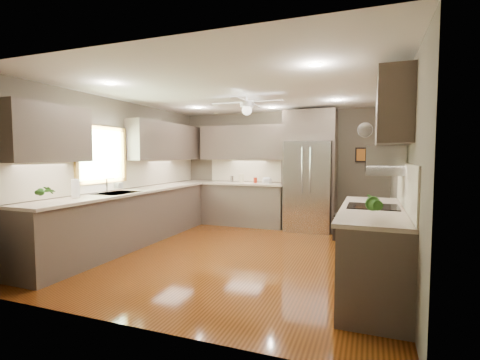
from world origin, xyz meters
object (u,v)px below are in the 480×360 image
Objects in this scene: canister_b at (232,179)px; bowl at (267,182)px; microwave at (385,160)px; canister_d at (255,180)px; potted_plant_left at (44,191)px; refrigerator at (309,173)px; canister_c at (242,178)px; soap_bottle at (120,185)px; potted_plant_right at (374,203)px; paper_towel at (76,188)px; stool at (344,227)px.

bowl is (0.80, 0.02, -0.04)m from canister_b.
canister_d is at bearing 132.24° from microwave.
potted_plant_left is 4.19m from microwave.
canister_d is 1.20m from refrigerator.
canister_d is 4.28m from potted_plant_left.
canister_c is 0.99× the size of soap_bottle.
soap_bottle is 0.63× the size of potted_plant_right.
canister_b is at bearing 74.78° from paper_towel.
stool is at bearing -17.57° from canister_c.
refrigerator is at bearing -1.53° from canister_b.
canister_d is 0.56× the size of bowl.
potted_plant_right is 0.57× the size of microwave.
canister_d is 0.22× the size of microwave.
microwave is 1.21× the size of stool.
canister_b is 2.67m from stool.
potted_plant_left reaches higher than paper_towel.
canister_d is (0.54, 0.01, -0.01)m from canister_b.
canister_c is 0.65× the size of potted_plant_left.
refrigerator is 5.40× the size of stool.
canister_b is 0.53× the size of paper_towel.
potted_plant_left reaches higher than soap_bottle.
bowl is (0.25, 0.01, -0.03)m from canister_d.
canister_d is 2.93m from soap_bottle.
bowl is at bearing 52.99° from soap_bottle.
refrigerator is 4.36m from paper_towel.
canister_b is at bearing 164.10° from stool.
paper_towel is at bearing 175.84° from potted_plant_right.
potted_plant_left is at bearing -176.42° from potted_plant_right.
microwave is 2.03× the size of paper_towel.
potted_plant_left is at bearing -87.65° from paper_towel.
canister_c reaches higher than canister_b.
refrigerator is at bearing -2.56° from canister_d.
soap_bottle is at bearing -123.17° from canister_d.
canister_d is 0.26m from bowl.
canister_c is 4.18m from potted_plant_left.
canister_c is at bearing 135.66° from microwave.
canister_c is 0.08× the size of refrigerator.
potted_plant_left is at bearing -123.74° from refrigerator.
microwave is at bearing 83.49° from potted_plant_right.
soap_bottle is 0.93× the size of bowl.
soap_bottle is at bearing 175.74° from microwave.
potted_plant_right is 4.35m from bowl.
canister_c is 0.72× the size of paper_towel.
microwave reaches higher than canister_b.
microwave is at bearing -42.10° from canister_b.
potted_plant_right is at bearing -57.69° from canister_d.
canister_d is at bearing -177.48° from bowl.
refrigerator is at bearing 116.09° from microwave.
potted_plant_right is 1.47× the size of bowl.
potted_plant_right is (3.99, -1.33, 0.06)m from soap_bottle.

